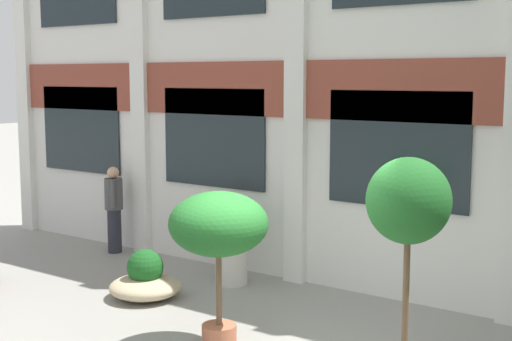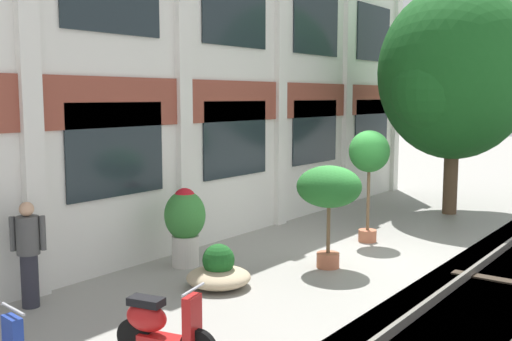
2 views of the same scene
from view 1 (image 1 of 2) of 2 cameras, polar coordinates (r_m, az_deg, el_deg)
The scene contains 6 objects.
apartment_facade at distance 10.69m, azimuth 11.96°, elevation 8.86°, with size 17.51×0.64×7.16m.
potted_plant_low_pan at distance 7.62m, azimuth 12.08°, elevation -3.21°, with size 0.89×0.89×2.47m.
potted_plant_stone_basin at distance 11.36m, azimuth -2.00°, elevation -4.79°, with size 0.78×0.78×1.50m.
potted_plant_wide_bowl at distance 10.93m, azimuth -8.83°, elevation -8.74°, with size 1.09×1.09×0.74m.
potted_plant_terracotta_small at distance 8.60m, azimuth -3.02°, elevation -4.69°, with size 1.21×1.21×1.93m.
resident_by_doorway at distance 13.65m, azimuth -11.30°, elevation -2.86°, with size 0.40×0.41×1.63m.
Camera 1 is at (4.36, -6.40, 3.29)m, focal length 50.00 mm.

